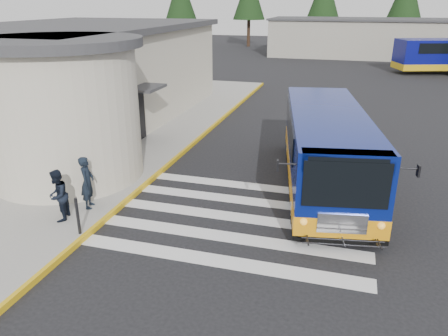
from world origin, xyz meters
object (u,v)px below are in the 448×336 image
(transit_bus, at_px, (326,152))
(bollard, at_px, (78,216))
(pedestrian_a, at_px, (87,182))
(pedestrian_b, at_px, (58,196))

(transit_bus, distance_m, bollard, 8.23)
(pedestrian_a, bearing_deg, pedestrian_b, 142.64)
(pedestrian_a, xyz_separation_m, pedestrian_b, (-0.34, -0.97, -0.05))
(transit_bus, height_order, pedestrian_a, transit_bus)
(transit_bus, xyz_separation_m, bollard, (-6.07, -5.52, -0.59))
(pedestrian_a, height_order, bollard, pedestrian_a)
(pedestrian_b, bearing_deg, pedestrian_a, 144.69)
(pedestrian_a, xyz_separation_m, bollard, (0.65, -1.52, -0.29))
(pedestrian_b, height_order, bollard, pedestrian_b)
(pedestrian_a, relative_size, bollard, 1.54)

